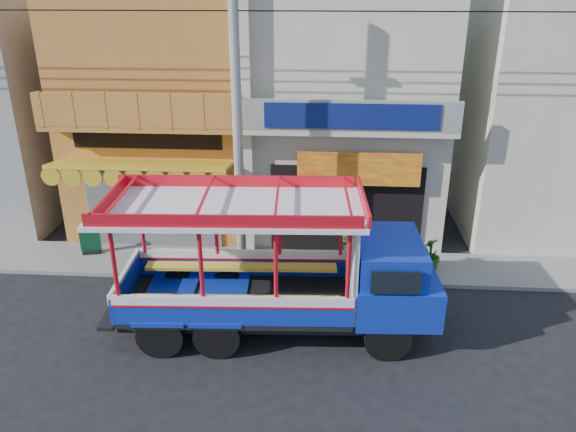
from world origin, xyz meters
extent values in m
plane|color=black|center=(0.00, 0.00, 0.00)|extent=(90.00, 90.00, 0.00)
cube|color=slate|center=(0.00, 4.00, 0.06)|extent=(30.00, 2.00, 0.12)
cube|color=#BB6F29|center=(-4.00, 8.00, 4.00)|extent=(6.00, 6.00, 8.00)
cube|color=#595B5E|center=(-4.00, 4.98, 1.40)|extent=(4.20, 0.10, 2.60)
cube|color=gold|center=(-4.00, 4.25, 3.05)|extent=(5.20, 1.50, 0.31)
cube|color=#BB6F29|center=(-4.00, 4.65, 4.05)|extent=(6.00, 0.70, 0.18)
cube|color=#BB6F29|center=(-4.00, 4.35, 4.60)|extent=(6.00, 0.12, 0.95)
cube|color=black|center=(-4.00, 4.97, 3.55)|extent=(4.50, 0.04, 0.45)
cube|color=beige|center=(2.00, 8.00, 4.00)|extent=(6.00, 6.00, 8.00)
cube|color=black|center=(2.00, 4.98, 1.50)|extent=(4.60, 0.12, 2.80)
cube|color=yellow|center=(2.30, 4.70, 2.90)|extent=(3.60, 0.05, 1.00)
cube|color=beige|center=(2.00, 4.65, 4.05)|extent=(6.00, 0.70, 0.18)
cube|color=gray|center=(2.00, 4.35, 4.55)|extent=(6.00, 0.12, 0.85)
cube|color=navy|center=(2.00, 4.28, 4.55)|extent=(4.80, 0.06, 0.70)
cube|color=beige|center=(-1.00, 4.85, 4.00)|extent=(0.35, 0.30, 8.00)
cube|color=beige|center=(9.00, 8.00, 3.80)|extent=(6.00, 6.00, 7.60)
cylinder|color=gray|center=(-1.00, 3.30, 4.50)|extent=(0.26, 0.26, 9.00)
cylinder|color=black|center=(0.00, 3.30, 7.30)|extent=(28.00, 0.04, 0.04)
cylinder|color=black|center=(2.82, -0.27, 0.54)|extent=(1.09, 0.35, 1.07)
cylinder|color=black|center=(2.73, 1.77, 0.54)|extent=(1.09, 0.35, 1.07)
cylinder|color=black|center=(-1.04, -0.45, 0.54)|extent=(1.09, 0.35, 1.07)
cylinder|color=black|center=(-1.13, 1.59, 0.54)|extent=(1.09, 0.35, 1.07)
cylinder|color=black|center=(-2.32, -0.51, 0.54)|extent=(1.09, 0.35, 1.07)
cylinder|color=black|center=(-2.42, 1.53, 0.54)|extent=(1.09, 0.35, 1.07)
cube|color=black|center=(0.20, 0.63, 0.64)|extent=(7.29, 2.11, 0.30)
cube|color=#1233CA|center=(2.99, 0.76, 1.23)|extent=(2.04, 2.45, 0.97)
cube|color=#1233CA|center=(2.83, 0.75, 2.09)|extent=(1.60, 2.24, 0.81)
cube|color=black|center=(3.58, 0.79, 2.04)|extent=(0.15, 1.89, 0.59)
cube|color=black|center=(-0.68, 0.59, 0.86)|extent=(5.42, 2.61, 0.13)
cube|color=#1233CA|center=(-0.63, -0.55, 1.23)|extent=(5.31, 0.33, 0.64)
cube|color=white|center=(-0.63, -0.55, 1.52)|extent=(5.31, 0.34, 0.24)
cube|color=#1233CA|center=(-0.74, 1.73, 1.23)|extent=(5.31, 0.33, 0.64)
cube|color=white|center=(-0.74, 1.73, 1.52)|extent=(5.31, 0.34, 0.24)
cylinder|color=red|center=(-3.12, -0.64, 2.42)|extent=(0.10, 0.10, 1.72)
cylinder|color=red|center=(-3.23, 1.59, 2.42)|extent=(0.10, 0.10, 1.72)
cube|color=white|center=(1.99, 0.71, 2.07)|extent=(0.19, 2.17, 2.42)
cube|color=white|center=(-0.79, 0.58, 3.27)|extent=(6.08, 2.91, 0.11)
cube|color=red|center=(-0.79, 0.58, 3.47)|extent=(5.86, 2.79, 0.28)
cube|color=black|center=(-5.88, 4.26, 0.17)|extent=(0.56, 0.37, 0.09)
cube|color=#0B3D20|center=(-5.88, 4.26, 0.63)|extent=(0.61, 0.19, 0.84)
imported|color=#245017|center=(2.06, 4.19, 0.67)|extent=(0.76, 0.78, 1.11)
imported|color=#245017|center=(4.45, 3.87, 0.64)|extent=(0.76, 0.76, 1.03)
camera|label=1|loc=(1.30, -10.98, 7.99)|focal=35.00mm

